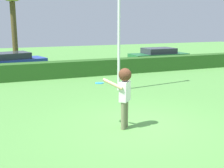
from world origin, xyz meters
name	(u,v)px	position (x,y,z in m)	size (l,w,h in m)	color
ground_plane	(137,126)	(0.00, 0.00, 0.00)	(60.00, 60.00, 0.00)	#539142
person	(125,89)	(-0.45, -0.05, 1.19)	(0.82, 0.51, 1.81)	#737453
frisbee	(99,83)	(-1.06, 0.41, 1.33)	(0.26, 0.26, 0.04)	#268CE5
lamppost	(119,5)	(1.34, 4.59, 3.83)	(0.24, 0.24, 7.02)	silver
hedge_row	(69,69)	(0.00, 8.73, 0.46)	(28.91, 0.90, 0.91)	#29571E
parked_car_blue	(11,62)	(-3.01, 11.48, 0.69)	(4.49, 2.67, 1.25)	#263FA5
parked_car_green	(159,56)	(7.19, 10.92, 0.69)	(4.20, 1.80, 1.25)	#1E6633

